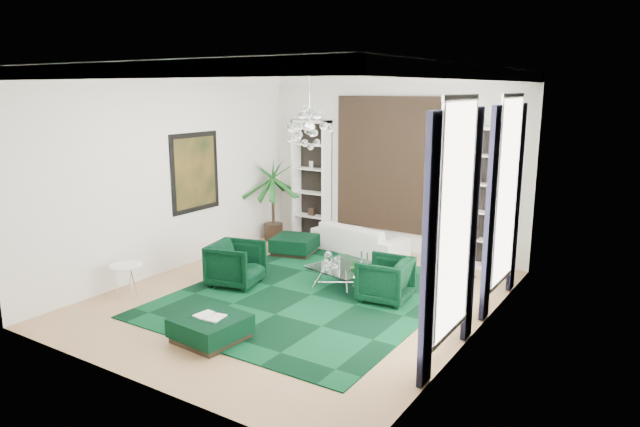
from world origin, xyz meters
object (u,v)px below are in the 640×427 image
Objects in this scene: sofa at (359,238)px; ottoman_side at (295,245)px; palm at (273,190)px; armchair_left at (236,264)px; ottoman_front at (211,329)px; side_table at (127,281)px; armchair_right at (385,279)px; coffee_table at (346,276)px.

sofa is 1.42m from ottoman_side.
sofa is 2.37m from palm.
palm is at bearing 11.68° from armchair_left.
ottoman_side reaches higher than ottoman_front.
side_table is 4.41m from palm.
ottoman_front is at bearing -12.85° from side_table.
palm is at bearing 117.83° from ottoman_front.
ottoman_front is 5.61m from palm.
sofa reaches higher than ottoman_front.
armchair_right is 0.75× the size of coffee_table.
palm is at bearing 91.33° from side_table.
coffee_table is at bearing -111.57° from armchair_right.
palm is (-1.35, 2.90, 0.80)m from armchair_left.
ottoman_front is (-1.39, -2.73, -0.20)m from armchair_right.
armchair_right is 0.95× the size of ottoman_side.
palm is (-3.06, 1.88, 1.02)m from coffee_table.
ottoman_side reaches higher than coffee_table.
side_table is (-3.87, -2.17, -0.11)m from armchair_right.
coffee_table is at bearing 80.72° from ottoman_front.
side_table is (-2.09, -4.51, -0.05)m from sofa.
side_table is (-2.47, 0.56, 0.09)m from ottoman_front.
armchair_right is (2.62, 0.75, -0.03)m from armchair_left.
sofa is at bearing 5.15° from palm.
ottoman_front is at bearing -99.28° from coffee_table.
ottoman_side is at bearing 47.92° from sofa.
armchair_right is 0.34× the size of palm.
ottoman_front is at bearing 104.17° from sofa.
armchair_left is 2.34m from ottoman_front.
palm is (-3.97, 2.14, 0.83)m from armchair_right.
ottoman_side is at bearing 109.57° from ottoman_front.
armchair_left reaches higher than sofa.
coffee_table is 1.27× the size of ottoman_side.
coffee_table is (1.72, 1.02, -0.21)m from armchair_left.
armchair_left is at bearing 121.82° from ottoman_front.
palm is at bearing -123.46° from armchair_right.
ottoman_side is 0.36× the size of palm.
ottoman_front is at bearing -62.17° from palm.
armchair_left is at bearing 48.61° from side_table.
armchair_left is 0.37× the size of palm.
side_table is at bearing -88.67° from palm.
armchair_left is 0.80× the size of coffee_table.
armchair_right is (1.78, -2.34, 0.06)m from sofa.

